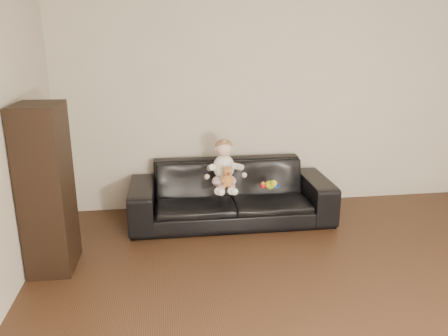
{
  "coord_description": "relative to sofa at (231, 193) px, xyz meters",
  "views": [
    {
      "loc": [
        -1.28,
        -2.29,
        1.98
      ],
      "look_at": [
        -0.65,
        2.14,
        0.65
      ],
      "focal_mm": 35.0,
      "sensor_mm": 36.0,
      "label": 1
    }
  ],
  "objects": [
    {
      "name": "wall_back",
      "position": [
        0.56,
        0.5,
        0.97
      ],
      "size": [
        5.0,
        0.0,
        5.0
      ],
      "primitive_type": "plane",
      "rotation": [
        1.57,
        0.0,
        0.0
      ],
      "color": "beige",
      "rests_on": "ground"
    },
    {
      "name": "sofa",
      "position": [
        0.0,
        0.0,
        0.0
      ],
      "size": [
        2.24,
        0.89,
        0.65
      ],
      "primitive_type": "imported",
      "rotation": [
        0.0,
        0.0,
        -0.01
      ],
      "color": "black",
      "rests_on": "floor"
    },
    {
      "name": "cabinet",
      "position": [
        -1.74,
        -0.82,
        0.41
      ],
      "size": [
        0.38,
        0.51,
        1.47
      ],
      "primitive_type": "cube",
      "rotation": [
        0.0,
        0.0,
        -0.02
      ],
      "color": "black",
      "rests_on": "floor"
    },
    {
      "name": "shelf_item",
      "position": [
        -1.72,
        -0.82,
        0.74
      ],
      "size": [
        0.19,
        0.25,
        0.28
      ],
      "primitive_type": "cube",
      "rotation": [
        0.0,
        0.0,
        -0.02
      ],
      "color": "silver",
      "rests_on": "cabinet"
    },
    {
      "name": "baby",
      "position": [
        -0.09,
        -0.12,
        0.34
      ],
      "size": [
        0.4,
        0.48,
        0.53
      ],
      "rotation": [
        0.0,
        0.0,
        -0.29
      ],
      "color": "silver",
      "rests_on": "sofa"
    },
    {
      "name": "teddy_bear",
      "position": [
        -0.08,
        -0.28,
        0.28
      ],
      "size": [
        0.13,
        0.13,
        0.22
      ],
      "rotation": [
        0.0,
        0.0,
        -0.09
      ],
      "color": "#BB7235",
      "rests_on": "sofa"
    },
    {
      "name": "toy_green",
      "position": [
        0.39,
        -0.22,
        0.15
      ],
      "size": [
        0.12,
        0.14,
        0.09
      ],
      "primitive_type": "ellipsoid",
      "rotation": [
        0.0,
        0.0,
        0.13
      ],
      "color": "#BED619",
      "rests_on": "sofa"
    },
    {
      "name": "toy_rattle",
      "position": [
        0.32,
        -0.21,
        0.14
      ],
      "size": [
        0.07,
        0.07,
        0.07
      ],
      "primitive_type": "sphere",
      "rotation": [
        0.0,
        0.0,
        0.03
      ],
      "color": "red",
      "rests_on": "sofa"
    },
    {
      "name": "toy_blue_disc",
      "position": [
        0.47,
        -0.16,
        0.11
      ],
      "size": [
        0.12,
        0.12,
        0.01
      ],
      "primitive_type": "cylinder",
      "rotation": [
        0.0,
        0.0,
        -0.29
      ],
      "color": "#1935CB",
      "rests_on": "sofa"
    }
  ]
}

